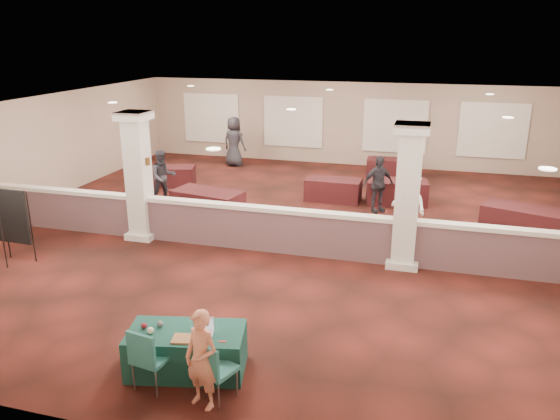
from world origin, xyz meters
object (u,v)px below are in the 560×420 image
(far_table_front_left, at_px, (208,204))
(attendee_b, at_px, (409,200))
(conf_chair_main, at_px, (213,367))
(far_table_front_center, at_px, (333,190))
(conf_chair_side, at_px, (148,355))
(far_table_front_right, at_px, (521,222))
(far_table_back_left, at_px, (170,176))
(near_table, at_px, (187,351))
(far_table_back_right, at_px, (397,192))
(attendee_c, at_px, (378,184))
(woman, at_px, (202,360))
(attendee_a, at_px, (163,177))
(far_table_back_center, at_px, (389,168))
(attendee_d, at_px, (234,142))
(easel_board, at_px, (9,217))

(far_table_front_left, relative_size, attendee_b, 1.22)
(conf_chair_main, bearing_deg, far_table_front_center, 111.25)
(conf_chair_main, xyz_separation_m, conf_chair_side, (-0.99, -0.02, 0.03))
(far_table_front_right, xyz_separation_m, far_table_back_left, (-10.87, 1.97, -0.06))
(near_table, distance_m, far_table_back_right, 10.00)
(far_table_front_center, height_order, attendee_c, attendee_c)
(conf_chair_main, bearing_deg, woman, -108.15)
(far_table_front_center, xyz_separation_m, attendee_b, (2.37, -2.03, 0.46))
(near_table, xyz_separation_m, attendee_c, (1.95, 8.75, 0.49))
(woman, xyz_separation_m, attendee_a, (-5.01, 8.56, 0.09))
(far_table_back_right, bearing_deg, near_table, -104.10)
(far_table_back_center, bearing_deg, far_table_front_right, -54.09)
(conf_chair_main, xyz_separation_m, attendee_d, (-4.74, 13.62, 0.40))
(far_table_back_right, height_order, attendee_a, attendee_a)
(conf_chair_main, relative_size, far_table_back_right, 0.52)
(far_table_back_left, xyz_separation_m, far_table_back_right, (7.58, 0.00, 0.03))
(far_table_back_left, xyz_separation_m, attendee_c, (7.09, -0.95, 0.50))
(near_table, height_order, far_table_back_left, near_table)
(far_table_back_left, bearing_deg, far_table_front_center, -2.02)
(woman, distance_m, far_table_front_center, 10.21)
(far_table_front_left, distance_m, far_table_back_left, 3.82)
(attendee_b, height_order, attendee_c, attendee_c)
(far_table_front_left, distance_m, attendee_b, 5.50)
(far_table_front_center, xyz_separation_m, attendee_c, (1.43, -0.75, 0.49))
(conf_chair_side, height_order, far_table_front_right, conf_chair_side)
(conf_chair_main, xyz_separation_m, woman, (-0.10, -0.13, 0.18))
(easel_board, xyz_separation_m, far_table_front_right, (11.24, 5.01, -0.72))
(far_table_front_left, height_order, far_table_back_right, far_table_front_left)
(far_table_back_right, distance_m, attendee_a, 7.12)
(attendee_b, bearing_deg, woman, -70.08)
(far_table_front_right, height_order, far_table_back_right, far_table_front_right)
(far_table_front_right, distance_m, far_table_back_right, 3.83)
(near_table, distance_m, far_table_back_left, 10.98)
(far_table_back_left, xyz_separation_m, attendee_d, (1.08, 3.35, 0.63))
(conf_chair_main, distance_m, far_table_front_right, 9.72)
(far_table_back_center, bearing_deg, near_table, -98.49)
(conf_chair_main, height_order, attendee_c, attendee_c)
(far_table_front_center, height_order, far_table_back_right, far_table_back_right)
(easel_board, xyz_separation_m, far_table_front_left, (2.95, 4.16, -0.72))
(easel_board, height_order, attendee_b, easel_board)
(conf_chair_main, relative_size, far_table_front_center, 0.56)
(far_table_front_right, xyz_separation_m, attendee_c, (-3.78, 1.02, 0.44))
(near_table, xyz_separation_m, attendee_d, (-4.06, 13.05, 0.62))
(far_table_back_center, xyz_separation_m, attendee_c, (0.01, -4.21, 0.50))
(far_table_front_left, bearing_deg, far_table_back_left, 132.46)
(woman, distance_m, attendee_c, 9.55)
(attendee_b, xyz_separation_m, attendee_c, (-0.94, 1.28, 0.03))
(far_table_front_left, relative_size, far_table_back_left, 1.19)
(attendee_c, bearing_deg, attendee_a, 151.92)
(conf_chair_main, height_order, attendee_d, attendee_d)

